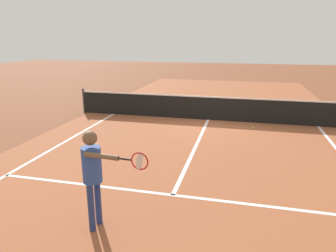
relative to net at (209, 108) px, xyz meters
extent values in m
plane|color=brown|center=(0.00, 0.00, -0.49)|extent=(60.00, 60.00, 0.00)
cube|color=#9E5433|center=(0.00, 0.00, -0.49)|extent=(10.62, 24.40, 0.00)
cube|color=white|center=(-4.11, -5.95, -0.49)|extent=(0.10, 11.89, 0.01)
cube|color=white|center=(0.00, -6.40, -0.49)|extent=(8.22, 0.10, 0.01)
cube|color=white|center=(0.00, -3.20, -0.49)|extent=(0.10, 6.40, 0.01)
cylinder|color=#33383D|center=(-5.50, 0.00, 0.04)|extent=(0.09, 0.09, 1.07)
cube|color=black|center=(0.00, 0.00, -0.04)|extent=(10.99, 0.02, 0.91)
cube|color=white|center=(0.00, 0.00, 0.44)|extent=(10.99, 0.03, 0.05)
cylinder|color=navy|center=(-1.04, -7.70, -0.06)|extent=(0.11, 0.11, 0.86)
cylinder|color=navy|center=(-1.06, -7.92, -0.06)|extent=(0.11, 0.11, 0.86)
cylinder|color=#2D4C99|center=(-1.05, -7.81, 0.67)|extent=(0.32, 0.32, 0.61)
sphere|color=brown|center=(-1.05, -7.81, 1.14)|extent=(0.24, 0.24, 0.24)
cylinder|color=brown|center=(-1.04, -7.64, 0.68)|extent=(0.08, 0.08, 0.59)
cylinder|color=brown|center=(-0.77, -8.00, 0.93)|extent=(0.59, 0.13, 0.08)
cylinder|color=black|center=(-0.37, -8.03, 0.93)|extent=(0.22, 0.05, 0.03)
torus|color=red|center=(-0.13, -8.05, 0.93)|extent=(0.28, 0.05, 0.28)
cylinder|color=silver|center=(-0.13, -8.05, 0.93)|extent=(0.02, 0.25, 0.25)
sphere|color=#CCE033|center=(1.74, -0.85, -0.46)|extent=(0.07, 0.07, 0.07)
camera|label=1|loc=(1.28, -12.06, 2.67)|focal=32.91mm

